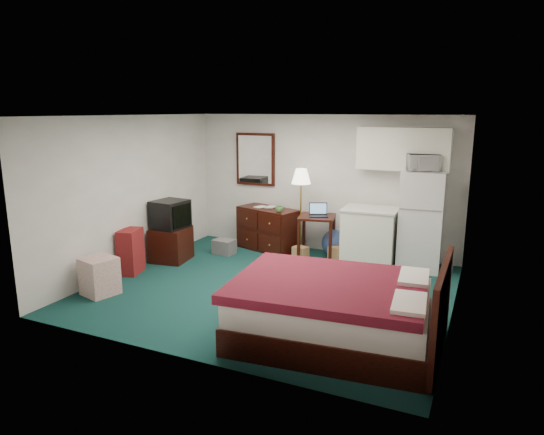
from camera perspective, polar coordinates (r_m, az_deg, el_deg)
The scene contains 25 objects.
floor at distance 7.23m, azimuth -0.05°, elevation -8.35°, with size 5.00×4.50×0.01m, color #10433C.
ceiling at distance 6.75m, azimuth -0.05°, elevation 11.88°, with size 5.00×4.50×0.01m, color beige.
walls at distance 6.88m, azimuth -0.05°, elevation 1.42°, with size 5.01×4.51×2.50m.
mirror at distance 9.38m, azimuth -1.95°, elevation 6.86°, with size 0.80×0.06×1.00m, color white, non-canonical shape.
upper_cabinets at distance 8.35m, azimuth 15.22°, elevation 7.80°, with size 1.50×0.35×0.70m, color white, non-canonical shape.
headboard at distance 5.38m, azimuth 19.30°, elevation -10.35°, with size 0.06×1.56×1.00m, color black, non-canonical shape.
dresser at distance 9.08m, azimuth -0.46°, elevation -1.35°, with size 1.16×0.53×0.79m, color black, non-canonical shape.
floor_lamp at distance 8.67m, azimuth 3.40°, elevation 0.60°, with size 0.34×0.34×1.57m, color gold, non-canonical shape.
desk at distance 8.59m, azimuth 5.27°, elevation -2.30°, with size 0.61×0.61×0.77m, color black, non-canonical shape.
exercise_ball at distance 8.77m, azimuth 7.43°, elevation -3.00°, with size 0.48×0.48×0.48m, color navy.
kitchen_counter at distance 8.35m, azimuth 11.38°, elevation -2.31°, with size 0.86×0.66×0.94m, color white, non-canonical shape.
fridge at distance 8.27m, azimuth 17.12°, elevation -0.33°, with size 0.67×0.67×1.63m, color silver, non-canonical shape.
bed at distance 5.66m, azimuth 7.08°, elevation -10.85°, with size 2.14×1.67×0.68m, color #400409, non-canonical shape.
tv_stand at distance 8.64m, azimuth -11.79°, elevation -3.09°, with size 0.58×0.63×0.58m, color black, non-canonical shape.
suitcase at distance 8.11m, azimuth -16.27°, elevation -3.84°, with size 0.28×0.44×0.72m, color maroon, non-canonical shape.
retail_box at distance 7.36m, azimuth -19.62°, elevation -6.52°, with size 0.43×0.43×0.54m, color silver, non-canonical shape.
file_bin at distance 8.92m, azimuth -5.64°, elevation -3.43°, with size 0.38×0.28×0.26m, color #5E5E61, non-canonical shape.
cardboard_box_a at distance 8.65m, azimuth 3.37°, elevation -4.11°, with size 0.24×0.21×0.21m, color #AA774B, non-canonical shape.
cardboard_box_b at distance 8.56m, azimuth 7.62°, elevation -4.19°, with size 0.22×0.26×0.26m, color #AA774B, non-canonical shape.
laptop at distance 8.43m, azimuth 5.51°, elevation 0.85°, with size 0.32×0.26×0.22m, color black, non-canonical shape.
crt_tv at distance 8.54m, azimuth -11.90°, elevation 0.38°, with size 0.52×0.56×0.48m, color black, non-canonical shape.
microwave at distance 8.11m, azimuth 17.35°, elevation 6.41°, with size 0.48×0.27×0.33m, color silver.
book_a at distance 9.10m, azimuth -1.73°, elevation 1.97°, with size 0.17×0.02×0.23m, color #AA774B.
book_b at distance 9.06m, azimuth -0.64°, elevation 1.91°, with size 0.17×0.02×0.22m, color #AA774B.
mug at distance 8.62m, azimuth 0.84°, elevation 1.07°, with size 0.14×0.11×0.14m, color #437836.
Camera 1 is at (2.80, -6.14, 2.58)m, focal length 32.00 mm.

